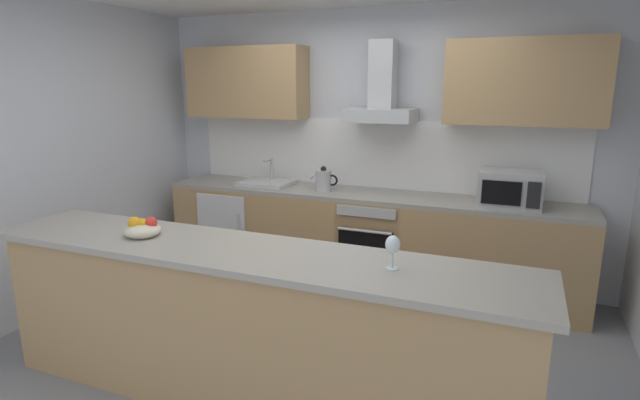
# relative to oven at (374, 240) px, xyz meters

# --- Properties ---
(ground) EXTENTS (5.48, 4.41, 0.02)m
(ground) POSITION_rel_oven_xyz_m (-0.12, -1.36, -0.47)
(ground) COLOR gray
(wall_back) EXTENTS (5.48, 0.12, 2.60)m
(wall_back) POSITION_rel_oven_xyz_m (-0.12, 0.41, 0.84)
(wall_back) COLOR silver
(wall_back) RESTS_ON ground
(wall_left) EXTENTS (0.12, 4.41, 2.60)m
(wall_left) POSITION_rel_oven_xyz_m (-2.42, -1.36, 0.84)
(wall_left) COLOR silver
(wall_left) RESTS_ON ground
(backsplash_tile) EXTENTS (3.81, 0.02, 0.66)m
(backsplash_tile) POSITION_rel_oven_xyz_m (-0.12, 0.33, 0.77)
(backsplash_tile) COLOR white
(counter_back) EXTENTS (3.94, 0.60, 0.90)m
(counter_back) POSITION_rel_oven_xyz_m (-0.12, 0.03, -0.01)
(counter_back) COLOR tan
(counter_back) RESTS_ON ground
(counter_island) EXTENTS (3.32, 0.64, 0.98)m
(counter_island) POSITION_rel_oven_xyz_m (-0.20, -2.02, 0.03)
(counter_island) COLOR tan
(counter_island) RESTS_ON ground
(upper_cabinets) EXTENTS (3.89, 0.32, 0.70)m
(upper_cabinets) POSITION_rel_oven_xyz_m (-0.12, 0.18, 1.45)
(upper_cabinets) COLOR tan
(oven) EXTENTS (0.60, 0.62, 0.80)m
(oven) POSITION_rel_oven_xyz_m (0.00, 0.00, 0.00)
(oven) COLOR slate
(oven) RESTS_ON ground
(refrigerator) EXTENTS (0.58, 0.60, 0.85)m
(refrigerator) POSITION_rel_oven_xyz_m (-1.51, -0.00, -0.03)
(refrigerator) COLOR white
(refrigerator) RESTS_ON ground
(microwave) EXTENTS (0.50, 0.38, 0.30)m
(microwave) POSITION_rel_oven_xyz_m (1.16, -0.03, 0.59)
(microwave) COLOR #B7BABC
(microwave) RESTS_ON counter_back
(sink) EXTENTS (0.50, 0.40, 0.26)m
(sink) POSITION_rel_oven_xyz_m (-1.14, 0.01, 0.47)
(sink) COLOR silver
(sink) RESTS_ON counter_back
(kettle) EXTENTS (0.29, 0.15, 0.24)m
(kettle) POSITION_rel_oven_xyz_m (-0.50, -0.03, 0.55)
(kettle) COLOR #B7BABC
(kettle) RESTS_ON counter_back
(range_hood) EXTENTS (0.62, 0.45, 0.72)m
(range_hood) POSITION_rel_oven_xyz_m (-0.00, 0.13, 1.33)
(range_hood) COLOR #B7BABC
(wine_glass) EXTENTS (0.08, 0.08, 0.18)m
(wine_glass) POSITION_rel_oven_xyz_m (0.66, -2.00, 0.64)
(wine_glass) COLOR silver
(wine_glass) RESTS_ON counter_island
(fruit_bowl) EXTENTS (0.22, 0.22, 0.13)m
(fruit_bowl) POSITION_rel_oven_xyz_m (-0.91, -2.03, 0.56)
(fruit_bowl) COLOR beige
(fruit_bowl) RESTS_ON counter_island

